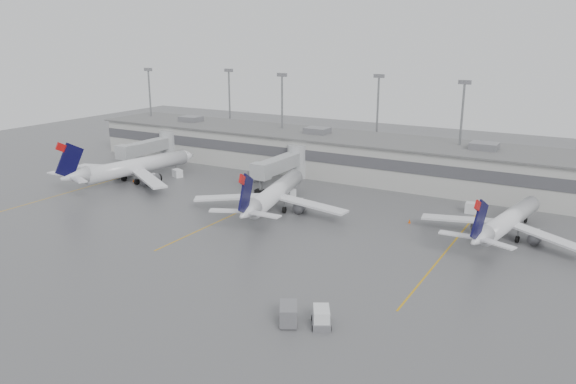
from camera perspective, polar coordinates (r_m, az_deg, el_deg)
The scene contains 18 objects.
ground at distance 66.92m, azimuth -4.68°, elevation -9.87°, with size 260.00×260.00×0.00m, color #505052.
terminal at distance 115.52m, azimuth 11.82°, elevation 3.04°, with size 152.00×17.00×9.45m.
light_masts at distance 119.55m, azimuth 12.92°, elevation 7.23°, with size 142.40×8.00×20.60m.
jet_bridge_left at distance 133.47m, azimuth -13.28°, elevation 4.50°, with size 4.00×17.20×7.00m.
jet_bridge_right at distance 112.79m, azimuth -0.13°, elevation 2.92°, with size 4.00×17.20×7.00m.
stand_markings at distance 86.17m, azimuth 4.42°, elevation -3.89°, with size 105.25×40.00×0.01m.
jet_far_left at distance 117.03m, azimuth -15.59°, elevation 2.48°, with size 28.12×31.79×10.37m.
jet_mid_left at distance 94.29m, azimuth -1.49°, elevation -0.18°, with size 26.29×29.78×9.75m.
jet_mid_right at distance 87.53m, azimuth 21.34°, elevation -2.75°, with size 24.03×27.15×8.84m.
baggage_tug at distance 58.98m, azimuth 3.41°, elevation -12.75°, with size 3.10×3.55×1.95m.
baggage_cart at distance 59.24m, azimuth 0.05°, elevation -12.26°, with size 3.10×3.61×2.01m.
gse_uld_a at distance 119.94m, azimuth -11.17°, elevation 1.89°, with size 2.27×1.51×1.61m, color silver.
gse_uld_b at distance 102.63m, azimuth 0.05°, elevation -0.12°, with size 2.41×1.61×1.71m, color silver.
gse_uld_c at distance 98.68m, azimuth 18.31°, elevation -1.56°, with size 2.51×1.68×1.78m, color silver.
gse_loader at distance 114.87m, azimuth -3.14°, elevation 1.69°, with size 2.13×3.41×2.13m, color slate.
cone_a at distance 118.06m, azimuth -15.44°, elevation 1.14°, with size 0.38×0.38×0.60m, color #E15104.
cone_b at distance 105.99m, azimuth -2.45°, elevation 0.09°, with size 0.42×0.42×0.66m, color #E15104.
cone_c at distance 91.06m, azimuth 12.24°, elevation -2.90°, with size 0.43×0.43×0.68m, color #E15104.
Camera 1 is at (34.75, -49.40, 28.82)m, focal length 35.00 mm.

